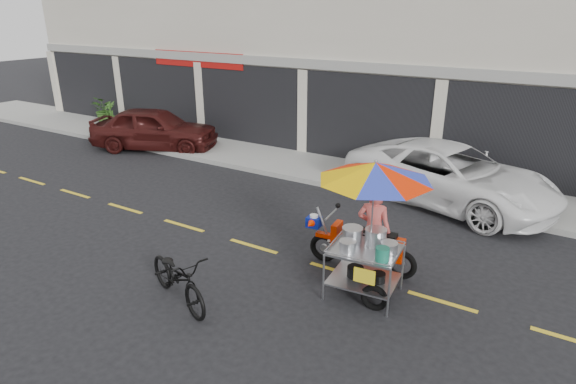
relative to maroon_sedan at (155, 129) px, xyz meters
The scene contains 10 objects.
ground 10.40m from the maroon_sedan, 25.12° to the right, with size 90.00×90.00×0.00m, color black.
sidewalk 9.48m from the maroon_sedan, ahead, with size 45.00×3.00×0.15m, color gray.
shophouse_block 14.12m from the maroon_sedan, 26.86° to the left, with size 36.00×8.11×10.40m.
centerline 10.40m from the maroon_sedan, 25.12° to the right, with size 42.00×0.10×0.01m, color gold.
maroon_sedan is the anchor object (origin of this frame).
white_pickup 10.28m from the maroon_sedan, ahead, with size 2.52×5.46×1.52m, color white.
plant_tall 4.78m from the maroon_sedan, 161.60° to the left, with size 1.02×0.88×1.13m, color #2B521B.
plant_short 3.85m from the maroon_sedan, 163.52° to the left, with size 0.59×0.59×1.05m, color #2B521B.
near_bicycle 10.12m from the maroon_sedan, 42.05° to the right, with size 0.65×1.86×0.98m, color black.
food_vendor_rig 11.07m from the maroon_sedan, 24.39° to the right, with size 2.61×2.07×2.50m.
Camera 1 is at (3.42, -7.47, 4.77)m, focal length 30.00 mm.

